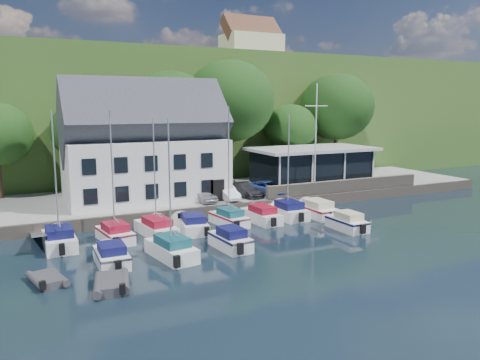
{
  "coord_description": "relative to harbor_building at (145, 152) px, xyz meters",
  "views": [
    {
      "loc": [
        -17.6,
        -25.65,
        9.69
      ],
      "look_at": [
        -0.93,
        9.0,
        3.44
      ],
      "focal_mm": 35.0,
      "sensor_mm": 36.0,
      "label": 1
    }
  ],
  "objects": [
    {
      "name": "club_pavilion",
      "position": [
        18.0,
        -0.5,
        -2.3
      ],
      "size": [
        13.2,
        7.2,
        4.1
      ],
      "primitive_type": null,
      "color": "black",
      "rests_on": "quay"
    },
    {
      "name": "boat_r2_4",
      "position": [
        12.25,
        -13.87,
        -4.63
      ],
      "size": [
        1.95,
        5.12,
        1.45
      ],
      "primitive_type": null,
      "rotation": [
        0.0,
        0.0,
        0.02
      ],
      "color": "white",
      "rests_on": "ground"
    },
    {
      "name": "dinghy_0",
      "position": [
        -9.55,
        -15.71,
        -5.03
      ],
      "size": [
        2.24,
        3.04,
        0.64
      ],
      "primitive_type": null,
      "rotation": [
        0.0,
        0.0,
        0.24
      ],
      "color": "#353439",
      "rests_on": "ground"
    },
    {
      "name": "ground",
      "position": [
        7.0,
        -16.5,
        -5.35
      ],
      "size": [
        180.0,
        180.0,
        0.0
      ],
      "primitive_type": "plane",
      "color": "black",
      "rests_on": "ground"
    },
    {
      "name": "hillside",
      "position": [
        7.0,
        45.5,
        2.65
      ],
      "size": [
        160.0,
        75.0,
        16.0
      ],
      "primitive_type": "cube",
      "color": "#2F5720",
      "rests_on": "ground"
    },
    {
      "name": "boat_r1_4",
      "position": [
        4.55,
        -8.58,
        -1.06
      ],
      "size": [
        2.56,
        5.81,
        8.57
      ],
      "primitive_type": null,
      "rotation": [
        0.0,
        0.0,
        0.14
      ],
      "color": "white",
      "rests_on": "ground"
    },
    {
      "name": "car_silver",
      "position": [
        4.22,
        -3.44,
        -3.71
      ],
      "size": [
        2.12,
        3.93,
        1.27
      ],
      "primitive_type": "imported",
      "rotation": [
        0.0,
        0.0,
        0.17
      ],
      "color": "#BBBBC0",
      "rests_on": "quay"
    },
    {
      "name": "tree_3",
      "position": [
        10.84,
        5.0,
        2.39
      ],
      "size": [
        9.86,
        9.86,
        13.47
      ],
      "primitive_type": null,
      "color": "#153510",
      "rests_on": "quay"
    },
    {
      "name": "harbor_building",
      "position": [
        0.0,
        0.0,
        0.0
      ],
      "size": [
        14.4,
        8.2,
        8.7
      ],
      "primitive_type": null,
      "color": "silver",
      "rests_on": "quay"
    },
    {
      "name": "gangway",
      "position": [
        -9.5,
        -7.5,
        -5.35
      ],
      "size": [
        1.2,
        6.0,
        1.4
      ],
      "primitive_type": null,
      "color": "silver",
      "rests_on": "ground"
    },
    {
      "name": "tree_5",
      "position": [
        25.69,
        5.52,
        1.89
      ],
      "size": [
        9.13,
        9.13,
        12.48
      ],
      "primitive_type": null,
      "color": "#153510",
      "rests_on": "quay"
    },
    {
      "name": "tree_2",
      "position": [
        4.16,
        5.03,
        1.7
      ],
      "size": [
        8.86,
        8.86,
        12.11
      ],
      "primitive_type": null,
      "color": "#153510",
      "rests_on": "quay"
    },
    {
      "name": "boat_r1_5",
      "position": [
        7.39,
        -8.77,
        -4.63
      ],
      "size": [
        2.22,
        6.28,
        1.43
      ],
      "primitive_type": null,
      "rotation": [
        0.0,
        0.0,
        0.06
      ],
      "color": "white",
      "rests_on": "ground"
    },
    {
      "name": "car_blue",
      "position": [
        11.2,
        -3.12,
        -3.64
      ],
      "size": [
        2.81,
        4.45,
        1.42
      ],
      "primitive_type": "imported",
      "rotation": [
        0.0,
        0.0,
        0.31
      ],
      "color": "#324D9A",
      "rests_on": "quay"
    },
    {
      "name": "tree_1",
      "position": [
        -4.36,
        5.77,
        0.21
      ],
      "size": [
        6.67,
        6.67,
        9.12
      ],
      "primitive_type": null,
      "color": "#153510",
      "rests_on": "quay"
    },
    {
      "name": "car_dgrey",
      "position": [
        8.62,
        -2.97,
        -3.7
      ],
      "size": [
        3.16,
        4.81,
        1.3
      ],
      "primitive_type": "imported",
      "rotation": [
        0.0,
        0.0,
        0.33
      ],
      "color": "#303035",
      "rests_on": "quay"
    },
    {
      "name": "boat_r1_2",
      "position": [
        -1.58,
        -8.95,
        -1.07
      ],
      "size": [
        2.89,
        6.62,
        8.56
      ],
      "primitive_type": null,
      "rotation": [
        0.0,
        0.0,
        0.15
      ],
      "color": "white",
      "rests_on": "ground"
    },
    {
      "name": "boat_r1_0",
      "position": [
        -8.38,
        -9.25,
        -0.64
      ],
      "size": [
        2.25,
        5.87,
        9.43
      ],
      "primitive_type": null,
      "rotation": [
        0.0,
        0.0,
        0.02
      ],
      "color": "white",
      "rests_on": "ground"
    },
    {
      "name": "tree_4",
      "position": [
        19.11,
        5.62,
        -0.0
      ],
      "size": [
        6.36,
        6.36,
        8.69
      ],
      "primitive_type": null,
      "color": "#153510",
      "rests_on": "quay"
    },
    {
      "name": "boat_r2_1",
      "position": [
        -2.14,
        -14.46,
        -0.81
      ],
      "size": [
        2.98,
        6.54,
        9.09
      ],
      "primitive_type": null,
      "rotation": [
        0.0,
        0.0,
        0.17
      ],
      "color": "white",
      "rests_on": "ground"
    },
    {
      "name": "farmhouse",
      "position": [
        29.0,
        35.5,
        14.75
      ],
      "size": [
        10.4,
        7.0,
        8.2
      ],
      "primitive_type": null,
      "color": "beige",
      "rests_on": "hillside"
    },
    {
      "name": "flagpole",
      "position": [
        15.61,
        -4.56,
        0.97
      ],
      "size": [
        2.56,
        0.2,
        10.65
      ],
      "primitive_type": null,
      "color": "silver",
      "rests_on": "quay"
    },
    {
      "name": "boat_r1_6",
      "position": [
        10.04,
        -8.66,
        -0.65
      ],
      "size": [
        2.35,
        5.81,
        9.39
      ],
      "primitive_type": null,
      "rotation": [
        0.0,
        0.0,
        0.02
      ],
      "color": "white",
      "rests_on": "ground"
    },
    {
      "name": "quay",
      "position": [
        7.0,
        1.0,
        -4.85
      ],
      "size": [
        60.0,
        13.0,
        1.0
      ],
      "primitive_type": "cube",
      "color": "gray",
      "rests_on": "ground"
    },
    {
      "name": "boat_r2_0",
      "position": [
        -5.81,
        -14.06,
        -4.67
      ],
      "size": [
        1.99,
        5.17,
        1.36
      ],
      "primitive_type": null,
      "rotation": [
        0.0,
        0.0,
        -0.01
      ],
      "color": "white",
      "rests_on": "ground"
    },
    {
      "name": "boat_r2_2",
      "position": [
        2.04,
        -14.35,
        -4.59
      ],
      "size": [
        2.25,
        5.23,
        1.53
      ],
      "primitive_type": null,
      "rotation": [
        0.0,
        0.0,
        0.09
      ],
      "color": "white",
      "rests_on": "ground"
    },
    {
      "name": "field_patch",
      "position": [
        15.0,
        53.5,
        10.8
      ],
      "size": [
        50.0,
        30.0,
        0.3
      ],
      "primitive_type": "cube",
      "color": "#545E2F",
      "rests_on": "hillside"
    },
    {
      "name": "boat_r1_7",
      "position": [
        12.65,
        -9.11,
        -4.61
      ],
      "size": [
        2.28,
        6.58,
        1.49
      ],
      "primitive_type": null,
      "rotation": [
        0.0,
        0.0,
        0.02
      ],
      "color": "white",
      "rests_on": "ground"
    },
    {
      "name": "car_white",
      "position": [
        6.66,
        -3.52,
        -3.73
      ],
      "size": [
        1.49,
        3.84,
        1.25
      ],
      "primitive_type": "imported",
      "rotation": [
        0.0,
        0.0,
        -0.05
      ],
      "color": "white",
      "rests_on": "quay"
    },
    {
      "name": "boat_r1_3",
      "position": [
        1.23,
        -9.09,
        -4.65
      ],
      "size": [
        2.86,
        6.11,
        1.4
      ],
      "primitive_type": null,
      "rotation": [
        0.0,
        0.0,
        -0.14
      ],
      "color": "white",
      "rests_on": "ground"
    },
    {
      "name": "boat_r1_1",
      "position": [
        -4.66,
        -9.23,
        -1.05
      ],
      "size": [
        2.66,
        5.58,
        8.6
      ],
      "primitive_type": null,
      "rotation": [
        0.0,
        0.0,
        0.15
      ],
      "color": "white",
      "rests_on": "ground"
    },
    {
      "name": "seawall",
      "position": [
        19.0,
        -5.1,
        -3.75
      ],
      "size": [
        18.0,
        0.5,
        1.2
      ],
      "primitive_type": "cube",
      "color": "#6D6357",
      "rests_on": "quay"
    },
    {
      "name": "dinghy_1",
      "position": [
        -6.52,
        -17.93,
        -4.98
      ],
      "size": [
        2.48,
        3.5,
        0.75
      ],
      "primitive_type": null,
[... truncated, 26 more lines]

